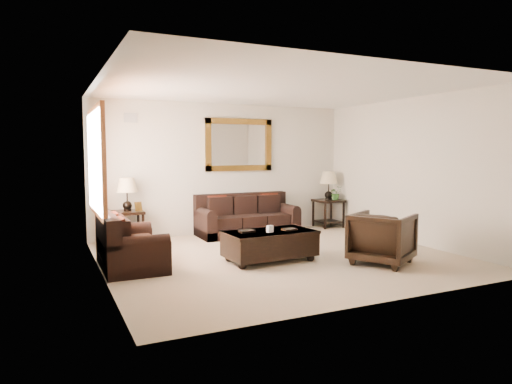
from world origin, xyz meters
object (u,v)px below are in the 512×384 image
end_table_left (127,201)px  sofa (246,220)px  armchair (382,235)px  coffee_table (270,242)px  end_table_right (329,191)px  loveseat (128,248)px

end_table_left → sofa: bearing=-2.1°
end_table_left → armchair: size_ratio=1.42×
coffee_table → armchair: armchair is taller
coffee_table → end_table_right: bearing=38.5°
sofa → end_table_right: size_ratio=1.62×
end_table_right → armchair: end_table_right is taller
sofa → loveseat: sofa is taller
loveseat → armchair: (3.56, -1.39, 0.14)m
sofa → armchair: bearing=-74.6°
sofa → coffee_table: sofa is taller
sofa → end_table_left: size_ratio=1.67×
armchair → end_table_right: bearing=-50.1°
loveseat → end_table_right: bearing=-68.9°
armchair → loveseat: bearing=38.9°
end_table_left → armchair: end_table_left is taller
end_table_left → coffee_table: size_ratio=0.85×
loveseat → armchair: size_ratio=1.66×
end_table_right → coffee_table: size_ratio=0.88×
end_table_right → armchair: 3.47m
end_table_left → end_table_right: end_table_right is taller
sofa → end_table_left: (-2.38, 0.09, 0.50)m
end_table_left → coffee_table: bearing=-53.4°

